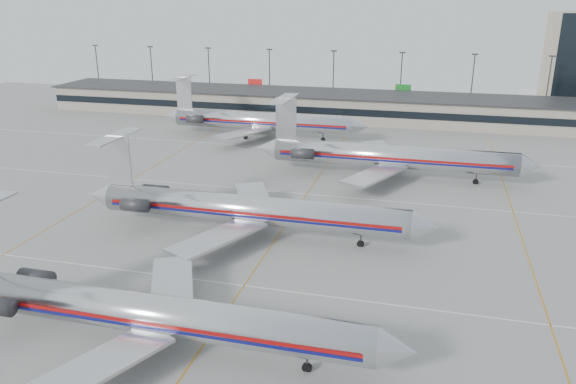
% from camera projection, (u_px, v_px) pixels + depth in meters
% --- Properties ---
extents(ground, '(260.00, 260.00, 0.00)m').
position_uv_depth(ground, '(208.00, 338.00, 50.04)').
color(ground, gray).
rests_on(ground, ground).
extents(apron_markings, '(160.00, 0.15, 0.02)m').
position_uv_depth(apron_markings, '(244.00, 286.00, 59.18)').
color(apron_markings, silver).
rests_on(apron_markings, ground).
extents(terminal, '(162.00, 17.00, 6.25)m').
position_uv_depth(terminal, '(359.00, 106.00, 138.53)').
color(terminal, gray).
rests_on(terminal, ground).
extents(light_mast_row, '(163.60, 0.40, 15.28)m').
position_uv_depth(light_mast_row, '(367.00, 77.00, 149.55)').
color(light_mast_row, '#38383D').
rests_on(light_mast_row, ground).
extents(jet_foreground, '(43.70, 25.73, 11.44)m').
position_uv_depth(jet_foreground, '(148.00, 312.00, 47.93)').
color(jet_foreground, silver).
rests_on(jet_foreground, ground).
extents(jet_second_row, '(46.09, 27.14, 12.06)m').
position_uv_depth(jet_second_row, '(245.00, 209.00, 70.82)').
color(jet_second_row, silver).
rests_on(jet_second_row, ground).
extents(jet_third_row, '(46.85, 28.82, 12.81)m').
position_uv_depth(jet_third_row, '(386.00, 156.00, 93.50)').
color(jet_third_row, silver).
rests_on(jet_third_row, ground).
extents(jet_back_row, '(45.74, 28.14, 12.51)m').
position_uv_depth(jet_back_row, '(258.00, 121.00, 120.42)').
color(jet_back_row, silver).
rests_on(jet_back_row, ground).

